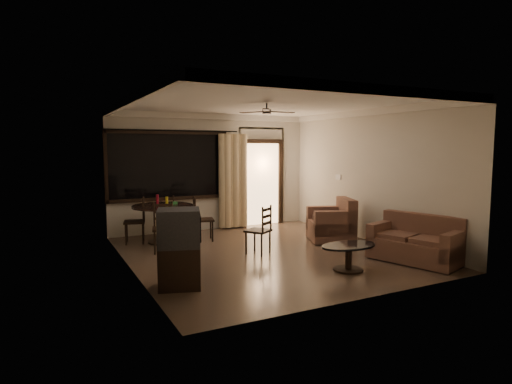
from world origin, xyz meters
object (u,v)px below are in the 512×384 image
dining_chair_north (166,225)px  armchair (333,224)px  tv_cabinet (179,248)px  dining_chair_west (135,230)px  dining_chair_east (203,227)px  dining_table (163,213)px  dining_chair_south (164,236)px  side_chair (259,239)px  coffee_table (349,253)px  sofa (417,243)px

dining_chair_north → armchair: size_ratio=0.83×
tv_cabinet → dining_chair_north: bearing=95.6°
dining_chair_west → dining_chair_east: same height
dining_table → tv_cabinet: tv_cabinet is taller
dining_table → tv_cabinet: (-0.55, -2.96, -0.06)m
dining_table → dining_chair_west: size_ratio=1.33×
dining_chair_west → dining_chair_south: same height
dining_table → dining_chair_south: size_ratio=1.33×
dining_chair_north → side_chair: 2.54m
tv_cabinet → coffee_table: 2.73m
dining_chair_west → dining_chair_north: 0.79m
dining_chair_south → armchair: 3.56m
coffee_table → dining_chair_south: bearing=132.1°
dining_chair_east → sofa: size_ratio=0.57×
armchair → side_chair: bearing=-150.4°
dining_chair_east → dining_chair_north: same height
dining_chair_east → side_chair: 1.65m
dining_chair_south → side_chair: bearing=-17.0°
sofa → armchair: armchair is taller
dining_chair_north → coffee_table: size_ratio=0.97×
dining_table → coffee_table: 4.04m
dining_chair_east → dining_table: bearing=89.9°
dining_chair_north → coffee_table: 4.37m
dining_chair_west → dining_chair_north: size_ratio=1.00×
dining_chair_east → sofa: (2.76, -3.30, 0.04)m
coffee_table → side_chair: (-0.79, 1.65, -0.01)m
tv_cabinet → dining_chair_south: bearing=98.7°
tv_cabinet → sofa: 4.16m
dining_table → armchair: bearing=-24.4°
dining_chair_south → tv_cabinet: tv_cabinet is taller
dining_chair_north → coffee_table: (1.94, -3.92, 0.00)m
dining_chair_north → side_chair: (1.15, -2.27, -0.01)m
tv_cabinet → armchair: 4.11m
dining_chair_west → sofa: size_ratio=0.57×
dining_table → dining_chair_north: 0.63m
dining_chair_south → coffee_table: dining_chair_south is taller
dining_chair_south → armchair: dining_chair_south is taller
dining_chair_north → dining_table: bearing=83.2°
dining_table → dining_chair_west: (-0.54, 0.20, -0.34)m
dining_chair_south → side_chair: 1.82m
coffee_table → dining_chair_north: bearing=116.3°
dining_table → dining_chair_east: (0.81, -0.20, -0.34)m
armchair → dining_chair_north: bearing=168.9°
dining_chair_south → sofa: (3.78, -2.68, 0.01)m
sofa → dining_chair_east: bearing=112.9°
dining_chair_west → armchair: size_ratio=0.83×
dining_chair_east → dining_chair_south: same height
dining_table → side_chair: (1.34, -1.77, -0.35)m
dining_table → sofa: size_ratio=0.76×
dining_table → armchair: (3.29, -1.50, -0.26)m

